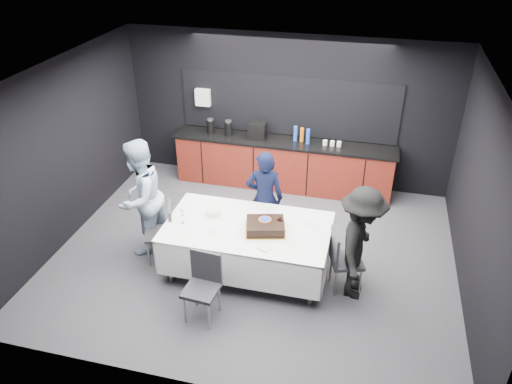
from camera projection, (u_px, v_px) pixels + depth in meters
The scene contains 18 objects.
ground at pixel (254, 254), 7.72m from camera, with size 6.00×6.00×0.00m, color #444449.
room_shell at pixel (254, 144), 6.78m from camera, with size 6.04×5.04×2.82m.
kitchenette at pixel (283, 160), 9.31m from camera, with size 4.10×0.64×2.05m.
party_table at pixel (247, 234), 7.07m from camera, with size 2.32×1.32×0.78m.
cake_assembly at pixel (265, 226), 6.87m from camera, with size 0.66×0.58×0.17m.
plate_stack at pixel (214, 212), 7.22m from camera, with size 0.22×0.22×0.10m, color white.
loose_plate_near at pixel (211, 231), 6.89m from camera, with size 0.18×0.18×0.01m, color white.
loose_plate_right_a at pixel (310, 224), 7.03m from camera, with size 0.20×0.20×0.01m, color white.
loose_plate_right_b at pixel (295, 245), 6.60m from camera, with size 0.19×0.19×0.01m, color white.
loose_plate_far at pixel (266, 210), 7.36m from camera, with size 0.21×0.21×0.01m, color white.
fork_pile at pixel (264, 248), 6.53m from camera, with size 0.17×0.10×0.03m, color white.
champagne_flute at pixel (182, 213), 6.99m from camera, with size 0.06×0.06×0.22m.
chair_left at pixel (164, 229), 7.37m from camera, with size 0.55×0.55×0.92m.
chair_right at pixel (342, 256), 6.80m from camera, with size 0.53×0.53×0.92m.
chair_near at pixel (203, 281), 6.36m from camera, with size 0.45×0.45×0.92m.
person_center at pixel (264, 198), 7.62m from camera, with size 0.58×0.38×1.58m, color black.
person_left at pixel (140, 197), 7.42m from camera, with size 0.88×0.69×1.82m, color #AAC0D6.
person_right at pixel (360, 244), 6.56m from camera, with size 1.07×0.61×1.65m, color black.
Camera 1 is at (1.52, -5.99, 4.73)m, focal length 35.00 mm.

